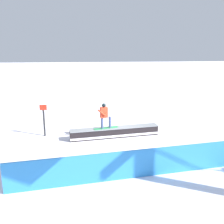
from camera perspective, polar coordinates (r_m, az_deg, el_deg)
ground_plane at (r=15.29m, az=0.60°, el=-5.42°), size 120.00×120.00×0.00m
grind_box at (r=15.20m, az=0.60°, el=-4.50°), size 5.18×1.36×0.58m
snowboarder at (r=14.73m, az=-1.65°, el=-0.63°), size 1.45×0.68×1.46m
safety_fence at (r=10.64m, az=3.27°, el=-11.39°), size 9.20×1.47×1.20m
trail_marker at (r=15.68m, az=-14.55°, el=-1.55°), size 0.40×0.10×1.86m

